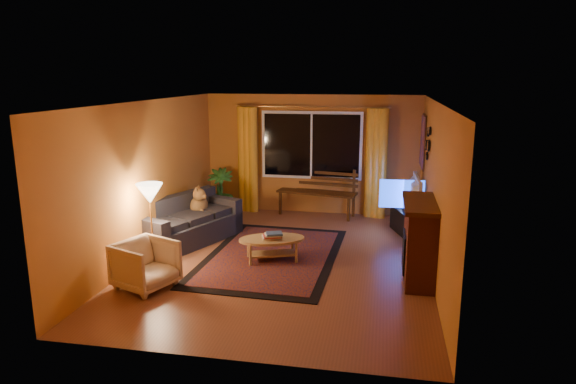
% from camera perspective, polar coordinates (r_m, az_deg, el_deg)
% --- Properties ---
extents(floor, '(4.50, 6.00, 0.02)m').
position_cam_1_polar(floor, '(8.29, -0.39, -7.62)').
color(floor, brown).
rests_on(floor, ground).
extents(ceiling, '(4.50, 6.00, 0.02)m').
position_cam_1_polar(ceiling, '(7.77, -0.41, 10.06)').
color(ceiling, white).
rests_on(ceiling, ground).
extents(wall_back, '(4.50, 0.02, 2.50)m').
position_cam_1_polar(wall_back, '(10.86, 2.65, 4.18)').
color(wall_back, '#C2742B').
rests_on(wall_back, ground).
extents(wall_left, '(0.02, 6.00, 2.50)m').
position_cam_1_polar(wall_left, '(8.65, -15.27, 1.47)').
color(wall_left, '#C2742B').
rests_on(wall_left, ground).
extents(wall_right, '(0.02, 6.00, 2.50)m').
position_cam_1_polar(wall_right, '(7.83, 16.05, 0.26)').
color(wall_right, '#C2742B').
rests_on(wall_right, ground).
extents(window, '(2.00, 0.02, 1.30)m').
position_cam_1_polar(window, '(10.76, 2.61, 5.18)').
color(window, black).
rests_on(window, wall_back).
extents(curtain_rod, '(3.20, 0.03, 0.03)m').
position_cam_1_polar(curtain_rod, '(10.64, 2.62, 9.42)').
color(curtain_rod, '#BF8C3F').
rests_on(curtain_rod, wall_back).
extents(curtain_left, '(0.36, 0.36, 2.24)m').
position_cam_1_polar(curtain_left, '(11.02, -4.43, 3.60)').
color(curtain_left, '#F8A423').
rests_on(curtain_left, ground).
extents(curtain_right, '(0.36, 0.36, 2.24)m').
position_cam_1_polar(curtain_right, '(10.65, 9.76, 3.13)').
color(curtain_right, '#F8A423').
rests_on(curtain_right, ground).
extents(bench, '(1.71, 0.78, 0.50)m').
position_cam_1_polar(bench, '(10.78, 3.19, -1.33)').
color(bench, '#361A07').
rests_on(bench, ground).
extents(potted_plant, '(0.65, 0.65, 0.97)m').
position_cam_1_polar(potted_plant, '(10.91, -7.55, 0.05)').
color(potted_plant, '#235B1E').
rests_on(potted_plant, ground).
extents(sofa, '(1.57, 2.17, 0.81)m').
position_cam_1_polar(sofa, '(9.17, -11.08, -3.11)').
color(sofa, black).
rests_on(sofa, ground).
extents(dog, '(0.52, 0.58, 0.53)m').
position_cam_1_polar(dog, '(9.49, -9.88, -0.90)').
color(dog, olive).
rests_on(dog, sofa).
extents(armchair, '(0.89, 0.92, 0.74)m').
position_cam_1_polar(armchair, '(7.41, -15.55, -7.56)').
color(armchair, '#D4B290').
rests_on(armchair, ground).
extents(floor_lamp, '(0.28, 0.28, 1.29)m').
position_cam_1_polar(floor_lamp, '(8.08, -14.91, -3.73)').
color(floor_lamp, '#BF8C3F').
rests_on(floor_lamp, ground).
extents(rug, '(2.18, 3.32, 0.02)m').
position_cam_1_polar(rug, '(8.44, -1.79, -7.09)').
color(rug, '#7E2904').
rests_on(rug, ground).
extents(coffee_table, '(1.33, 1.33, 0.38)m').
position_cam_1_polar(coffee_table, '(8.19, -1.80, -6.39)').
color(coffee_table, tan).
rests_on(coffee_table, ground).
extents(tv_console, '(0.67, 1.12, 0.44)m').
position_cam_1_polar(tv_console, '(9.73, 13.26, -3.40)').
color(tv_console, black).
rests_on(tv_console, ground).
extents(television, '(0.20, 1.15, 0.66)m').
position_cam_1_polar(television, '(9.60, 13.43, -0.25)').
color(television, black).
rests_on(television, tv_console).
extents(fireplace, '(0.40, 1.20, 1.10)m').
position_cam_1_polar(fireplace, '(7.61, 14.41, -5.48)').
color(fireplace, maroon).
rests_on(fireplace, ground).
extents(mirror_cluster, '(0.06, 0.60, 0.56)m').
position_cam_1_polar(mirror_cluster, '(9.01, 15.23, 5.47)').
color(mirror_cluster, black).
rests_on(mirror_cluster, wall_right).
extents(painting, '(0.04, 0.76, 0.96)m').
position_cam_1_polar(painting, '(10.17, 14.76, 5.45)').
color(painting, '#D94618').
rests_on(painting, wall_right).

